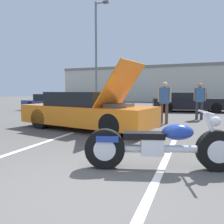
{
  "coord_description": "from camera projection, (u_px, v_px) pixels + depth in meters",
  "views": [
    {
      "loc": [
        1.26,
        -2.36,
        1.29
      ],
      "look_at": [
        -0.59,
        2.42,
        0.8
      ],
      "focal_mm": 35.0,
      "sensor_mm": 36.0,
      "label": 1
    }
  ],
  "objects": [
    {
      "name": "spectator_by_show_car",
      "position": [
        164.0,
        99.0,
        8.57
      ],
      "size": [
        0.52,
        0.22,
        1.65
      ],
      "color": "brown",
      "rests_on": "ground"
    },
    {
      "name": "parking_stripe_foreground",
      "position": [
        12.0,
        153.0,
        4.56
      ],
      "size": [
        0.12,
        4.87,
        0.01
      ],
      "primitive_type": "cube",
      "color": "white",
      "rests_on": "ground"
    },
    {
      "name": "parked_car_right_row",
      "position": [
        188.0,
        102.0,
        13.89
      ],
      "size": [
        4.79,
        2.81,
        1.2
      ],
      "rotation": [
        0.0,
        0.0,
        0.22
      ],
      "color": "black",
      "rests_on": "ground"
    },
    {
      "name": "parking_stripe_middle",
      "position": [
        160.0,
        172.0,
        3.47
      ],
      "size": [
        0.12,
        4.87,
        0.01
      ],
      "primitive_type": "cube",
      "color": "white",
      "rests_on": "ground"
    },
    {
      "name": "motorcycle",
      "position": [
        160.0,
        145.0,
        3.58
      ],
      "size": [
        2.42,
        1.0,
        0.97
      ],
      "rotation": [
        0.0,
        0.0,
        0.3
      ],
      "color": "black",
      "rests_on": "ground"
    },
    {
      "name": "spectator_near_motorcycle",
      "position": [
        200.0,
        98.0,
        9.83
      ],
      "size": [
        0.52,
        0.22,
        1.65
      ],
      "color": "#333338",
      "rests_on": "ground"
    },
    {
      "name": "show_car_hood_open",
      "position": [
        86.0,
        111.0,
        7.37
      ],
      "size": [
        4.89,
        2.54,
        2.15
      ],
      "rotation": [
        0.0,
        0.0,
        -0.19
      ],
      "color": "orange",
      "rests_on": "ground"
    },
    {
      "name": "far_building",
      "position": [
        186.0,
        83.0,
        26.67
      ],
      "size": [
        32.0,
        4.2,
        4.4
      ],
      "color": "beige",
      "rests_on": "ground"
    },
    {
      "name": "ground_plane",
      "position": [
        86.0,
        193.0,
        2.76
      ],
      "size": [
        80.0,
        80.0,
        0.0
      ],
      "primitive_type": "plane",
      "color": "#514F4C"
    },
    {
      "name": "light_pole",
      "position": [
        97.0,
        50.0,
        18.38
      ],
      "size": [
        1.21,
        0.28,
        8.65
      ],
      "color": "slate",
      "rests_on": "ground"
    },
    {
      "name": "parked_car_left_row",
      "position": [
        55.0,
        103.0,
        14.61
      ],
      "size": [
        4.71,
        2.4,
        1.1
      ],
      "rotation": [
        0.0,
        0.0,
        -0.12
      ],
      "color": "navy",
      "rests_on": "ground"
    }
  ]
}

